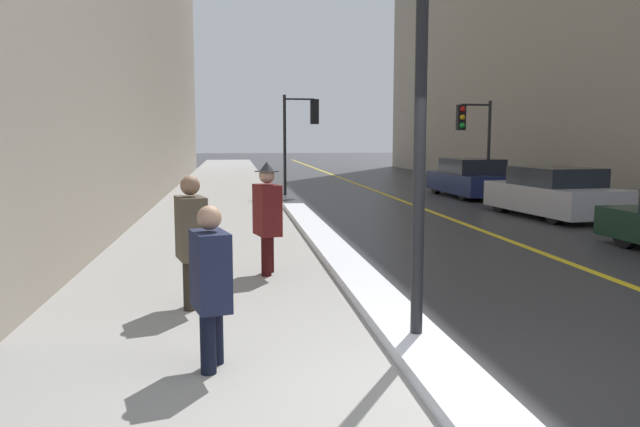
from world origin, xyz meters
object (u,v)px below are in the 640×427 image
Objects in this scene: pedestrian_trailing at (191,235)px; pedestrian_in_glasses at (211,280)px; traffic_light_near at (303,123)px; traffic_light_far at (471,128)px; pedestrian_in_fedora at (267,214)px; parked_car_navy at (470,179)px; parked_car_silver at (553,194)px; lamp_post at (421,97)px.

pedestrian_in_glasses is at bearing -6.40° from pedestrian_trailing.
traffic_light_near reaches higher than traffic_light_far.
pedestrian_in_fedora is 14.21m from parked_car_navy.
pedestrian_in_glasses is at bearing 132.96° from parked_car_silver.
parked_car_silver is (5.84, -7.39, -2.00)m from traffic_light_near.
lamp_post is at bearing 139.37° from parked_car_silver.
pedestrian_in_glasses is 0.35× the size of parked_car_navy.
lamp_post is 1.12× the size of traffic_light_near.
pedestrian_trailing is 0.39× the size of parked_car_silver.
pedestrian_in_glasses is at bearing -99.55° from traffic_light_near.
pedestrian_trailing is at bearing 173.60° from pedestrian_in_glasses.
parked_car_navy reaches higher than parked_car_silver.
traffic_light_near is at bearing 73.25° from parked_car_navy.
lamp_post is at bearing 63.16° from traffic_light_far.
parked_car_silver is at bearing 55.31° from lamp_post.
pedestrian_in_glasses is at bearing -25.03° from pedestrian_in_fedora.
traffic_light_far is at bearing 136.84° from pedestrian_in_glasses.
traffic_light_far reaches higher than pedestrian_in_fedora.
pedestrian_in_fedora is 9.93m from parked_car_silver.
parked_car_navy is (5.82, -1.57, -1.99)m from traffic_light_near.
pedestrian_in_fedora is at bearing -99.16° from traffic_light_near.
pedestrian_in_fedora is at bearing 154.97° from pedestrian_in_glasses.
pedestrian_in_glasses reaches higher than parked_car_navy.
traffic_light_far is (6.64, 15.52, -0.04)m from lamp_post.
traffic_light_near is at bearing 156.29° from pedestrian_in_glasses.
pedestrian_in_fedora is 0.40× the size of parked_car_navy.
traffic_light_near is at bearing -17.23° from traffic_light_far.
pedestrian_in_fedora is at bearing 110.09° from lamp_post.
lamp_post is 2.63m from pedestrian_in_glasses.
pedestrian_trailing is (-0.30, 2.13, 0.08)m from pedestrian_in_glasses.
traffic_light_far is 1.96× the size of pedestrian_in_fedora.
traffic_light_near is 2.41× the size of pedestrian_in_glasses.
lamp_post reaches higher than pedestrian_in_fedora.
traffic_light_far is at bearing -6.26° from parked_car_silver.
pedestrian_trailing is at bearing 142.50° from lamp_post.
traffic_light_far is 18.15m from pedestrian_in_glasses.
parked_car_silver is (8.93, 7.76, -0.29)m from pedestrian_trailing.
pedestrian_in_glasses is (-8.66, -15.87, -1.62)m from traffic_light_far.
traffic_light_far reaches higher than pedestrian_in_glasses.
pedestrian_in_fedora is (-1.30, 3.55, -1.54)m from lamp_post.
traffic_light_near reaches higher than pedestrian_trailing.
pedestrian_trailing is at bearing -101.93° from traffic_light_near.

